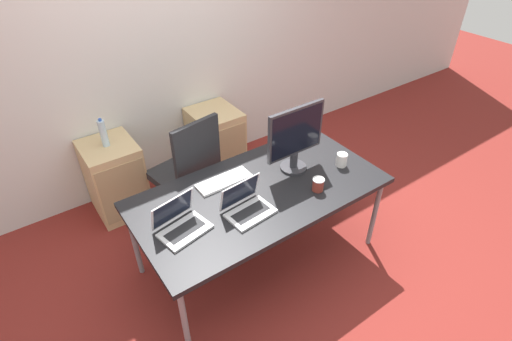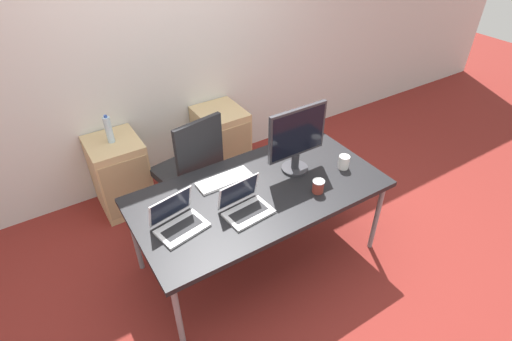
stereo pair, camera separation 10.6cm
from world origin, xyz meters
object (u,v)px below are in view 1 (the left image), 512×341
at_px(cabinet_left, 115,178).
at_px(laptop_right, 181,223).
at_px(coffee_cup_white, 342,160).
at_px(office_chair, 188,181).
at_px(monitor, 295,137).
at_px(laptop_left, 247,206).
at_px(cabinet_right, 216,142).
at_px(water_bottle, 103,133).
at_px(keyboard, 224,181).
at_px(coffee_cup_brown, 318,184).

bearing_deg(cabinet_left, laptop_right, -86.96).
bearing_deg(coffee_cup_white, office_chair, 135.97).
bearing_deg(monitor, laptop_left, -160.59).
relative_size(cabinet_right, water_bottle, 2.73).
relative_size(water_bottle, monitor, 0.49).
bearing_deg(keyboard, monitor, -16.98).
distance_m(water_bottle, laptop_left, 1.50).
height_order(water_bottle, laptop_right, water_bottle).
relative_size(cabinet_right, laptop_right, 2.01).
distance_m(laptop_right, monitor, 1.06).
distance_m(water_bottle, monitor, 1.64).
bearing_deg(water_bottle, laptop_right, -86.96).
bearing_deg(office_chair, water_bottle, 135.90).
height_order(monitor, coffee_cup_white, monitor).
distance_m(laptop_left, coffee_cup_brown, 0.57).
xyz_separation_m(cabinet_left, cabinet_right, (1.07, 0.00, 0.00)).
relative_size(cabinet_left, water_bottle, 2.73).
xyz_separation_m(coffee_cup_white, coffee_cup_brown, (-0.36, -0.12, -0.00)).
relative_size(cabinet_left, coffee_cup_white, 6.58).
distance_m(water_bottle, coffee_cup_white, 2.00).
bearing_deg(keyboard, water_bottle, 118.32).
bearing_deg(laptop_right, monitor, 5.45).
distance_m(cabinet_left, keyboard, 1.23).
relative_size(cabinet_left, laptop_right, 2.01).
distance_m(office_chair, cabinet_right, 0.75).
relative_size(laptop_right, coffee_cup_white, 3.28).
bearing_deg(laptop_left, laptop_right, 166.58).
distance_m(cabinet_right, water_bottle, 1.17).
distance_m(office_chair, coffee_cup_white, 1.35).
bearing_deg(coffee_cup_white, keyboard, 158.03).
height_order(cabinet_right, coffee_cup_white, coffee_cup_white).
bearing_deg(coffee_cup_brown, keyboard, 137.15).
height_order(office_chair, coffee_cup_brown, office_chair).
xyz_separation_m(cabinet_left, monitor, (1.10, -1.20, 0.65)).
bearing_deg(laptop_right, water_bottle, 93.04).
xyz_separation_m(office_chair, water_bottle, (-0.50, 0.48, 0.43)).
xyz_separation_m(laptop_right, keyboard, (0.49, 0.26, -0.04)).
bearing_deg(laptop_left, water_bottle, 110.19).
bearing_deg(keyboard, laptop_left, -96.34).
relative_size(monitor, coffee_cup_white, 4.95).
distance_m(water_bottle, keyboard, 1.18).
relative_size(office_chair, cabinet_right, 1.51).
bearing_deg(office_chair, coffee_cup_white, -44.03).
distance_m(cabinet_left, laptop_left, 1.55).
xyz_separation_m(laptop_left, laptop_right, (-0.45, 0.11, -0.00)).
xyz_separation_m(water_bottle, laptop_right, (0.07, -1.30, -0.07)).
height_order(office_chair, laptop_right, office_chair).
height_order(laptop_left, coffee_cup_brown, laptop_left).
bearing_deg(keyboard, office_chair, 96.01).
relative_size(cabinet_left, keyboard, 1.67).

